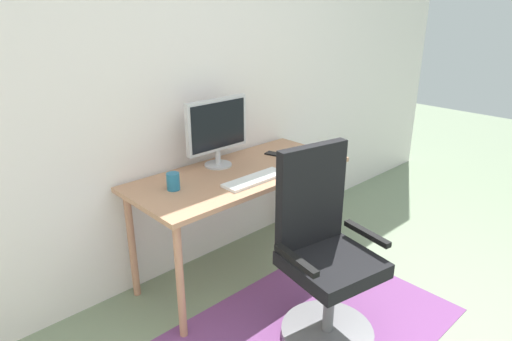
% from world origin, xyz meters
% --- Properties ---
extents(wall_back, '(6.00, 0.10, 2.60)m').
position_xyz_m(wall_back, '(0.00, 2.20, 1.30)').
color(wall_back, silver).
rests_on(wall_back, ground).
extents(area_rug, '(1.60, 1.09, 0.01)m').
position_xyz_m(area_rug, '(-0.02, 1.09, 0.00)').
color(area_rug, '#753E78').
rests_on(area_rug, ground).
extents(desk, '(1.45, 0.64, 0.74)m').
position_xyz_m(desk, '(0.07, 1.81, 0.66)').
color(desk, tan).
rests_on(desk, ground).
extents(monitor, '(0.47, 0.18, 0.45)m').
position_xyz_m(monitor, '(0.03, 1.99, 1.00)').
color(monitor, '#B2B2B7').
rests_on(monitor, desk).
extents(keyboard, '(0.43, 0.13, 0.02)m').
position_xyz_m(keyboard, '(0.03, 1.63, 0.75)').
color(keyboard, white).
rests_on(keyboard, desk).
extents(computer_mouse, '(0.06, 0.10, 0.03)m').
position_xyz_m(computer_mouse, '(0.35, 1.62, 0.76)').
color(computer_mouse, white).
rests_on(computer_mouse, desk).
extents(coffee_cup, '(0.08, 0.08, 0.10)m').
position_xyz_m(coffee_cup, '(-0.41, 1.86, 0.79)').
color(coffee_cup, '#22678B').
rests_on(coffee_cup, desk).
extents(cell_phone, '(0.10, 0.15, 0.01)m').
position_xyz_m(cell_phone, '(0.46, 1.88, 0.75)').
color(cell_phone, black).
rests_on(cell_phone, desk).
extents(office_chair, '(0.57, 0.52, 1.07)m').
position_xyz_m(office_chair, '(-0.01, 1.05, 0.44)').
color(office_chair, slate).
rests_on(office_chair, ground).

